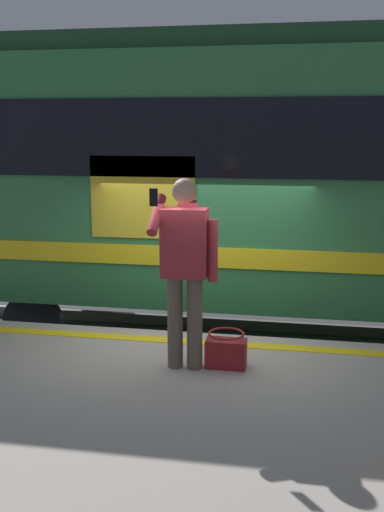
{
  "coord_description": "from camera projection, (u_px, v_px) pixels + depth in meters",
  "views": [
    {
      "loc": [
        -1.13,
        6.12,
        3.16
      ],
      "look_at": [
        -0.06,
        0.3,
        1.9
      ],
      "focal_mm": 42.88,
      "sensor_mm": 36.0,
      "label": 1
    }
  ],
  "objects": [
    {
      "name": "ground_plane",
      "position": [
        192.0,
        418.0,
        6.75
      ],
      "size": [
        25.2,
        25.2,
        0.0
      ],
      "primitive_type": "plane",
      "color": "#3D3D3F"
    },
    {
      "name": "train_carriage",
      "position": [
        306.0,
        169.0,
        8.31
      ],
      "size": [
        10.82,
        3.1,
        4.11
      ],
      "color": "#2D723F",
      "rests_on": "ground"
    },
    {
      "name": "safety_line",
      "position": [
        187.0,
        341.0,
        6.25
      ],
      "size": [
        16.03,
        0.16,
        0.01
      ],
      "primitive_type": "cube",
      "color": "yellow",
      "rests_on": "platform"
    },
    {
      "name": "passenger",
      "position": [
        185.0,
        258.0,
        5.39
      ],
      "size": [
        0.57,
        0.55,
        1.72
      ],
      "color": "brown",
      "rests_on": "platform"
    },
    {
      "name": "track_rail_near",
      "position": [
        214.0,
        356.0,
        8.35
      ],
      "size": [
        21.26,
        0.08,
        0.16
      ],
      "primitive_type": "cube",
      "color": "slate",
      "rests_on": "ground"
    },
    {
      "name": "track_rail_far",
      "position": [
        227.0,
        323.0,
        9.73
      ],
      "size": [
        21.26,
        0.08,
        0.16
      ],
      "primitive_type": "cube",
      "color": "slate",
      "rests_on": "ground"
    },
    {
      "name": "handbag",
      "position": [
        226.0,
        351.0,
        5.57
      ],
      "size": [
        0.37,
        0.33,
        0.33
      ],
      "color": "maroon",
      "rests_on": "platform"
    },
    {
      "name": "platform",
      "position": [
        141.0,
        486.0,
        4.62
      ],
      "size": [
        16.35,
        4.22,
        1.0
      ],
      "primitive_type": "cube",
      "color": "#9E998E",
      "rests_on": "ground"
    }
  ]
}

